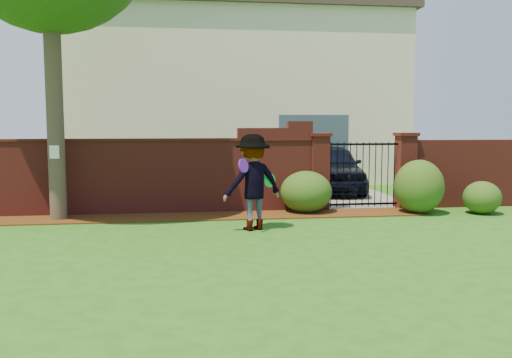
{
  "coord_description": "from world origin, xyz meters",
  "views": [
    {
      "loc": [
        -0.9,
        -8.67,
        2.1
      ],
      "look_at": [
        0.49,
        1.4,
        1.05
      ],
      "focal_mm": 37.65,
      "sensor_mm": 36.0,
      "label": 1
    }
  ],
  "objects": [
    {
      "name": "house",
      "position": [
        1.0,
        12.0,
        3.16
      ],
      "size": [
        12.4,
        6.4,
        6.3
      ],
      "color": "#ECE5C6",
      "rests_on": "ground"
    },
    {
      "name": "driveway",
      "position": [
        3.5,
        8.0,
        0.01
      ],
      "size": [
        3.2,
        8.0,
        0.01
      ],
      "primitive_type": "cube",
      "color": "slate",
      "rests_on": "ground"
    },
    {
      "name": "frisbee_purple",
      "position": [
        0.23,
        1.28,
        1.32
      ],
      "size": [
        0.25,
        0.25,
        0.27
      ],
      "primitive_type": "cylinder",
      "rotation": [
        1.36,
        0.0,
        0.82
      ],
      "color": "purple",
      "rests_on": "man"
    },
    {
      "name": "car",
      "position": [
        3.61,
        7.23,
        0.74
      ],
      "size": [
        2.32,
        4.57,
        1.49
      ],
      "primitive_type": "imported",
      "rotation": [
        0.0,
        0.0,
        -0.13
      ],
      "color": "black",
      "rests_on": "ground"
    },
    {
      "name": "brick_wall_return",
      "position": [
        6.6,
        4.0,
        0.85
      ],
      "size": [
        4.0,
        0.25,
        1.7
      ],
      "primitive_type": "cube",
      "color": "maroon",
      "rests_on": "ground"
    },
    {
      "name": "pillar_right",
      "position": [
        4.6,
        4.0,
        0.96
      ],
      "size": [
        0.5,
        0.5,
        1.88
      ],
      "color": "maroon",
      "rests_on": "ground"
    },
    {
      "name": "man",
      "position": [
        0.48,
        1.73,
        0.95
      ],
      "size": [
        1.39,
        1.07,
        1.9
      ],
      "primitive_type": "imported",
      "rotation": [
        0.0,
        0.0,
        3.48
      ],
      "color": "gray",
      "rests_on": "ground"
    },
    {
      "name": "frisbee_green",
      "position": [
        0.81,
        1.83,
        0.98
      ],
      "size": [
        0.28,
        0.2,
        0.29
      ],
      "primitive_type": "cylinder",
      "rotation": [
        1.43,
        0.0,
        0.5
      ],
      "color": "green",
      "rests_on": "man"
    },
    {
      "name": "shrub_right",
      "position": [
        6.03,
        2.91,
        0.38
      ],
      "size": [
        0.86,
        0.86,
        0.77
      ],
      "primitive_type": "ellipsoid",
      "color": "#1F4915",
      "rests_on": "ground"
    },
    {
      "name": "shrub_middle",
      "position": [
        4.58,
        3.16,
        0.63
      ],
      "size": [
        1.15,
        1.15,
        1.26
      ],
      "primitive_type": "ellipsoid",
      "color": "#1F4915",
      "rests_on": "ground"
    },
    {
      "name": "pillar_left",
      "position": [
        2.4,
        4.0,
        0.96
      ],
      "size": [
        0.5,
        0.5,
        1.88
      ],
      "color": "maroon",
      "rests_on": "ground"
    },
    {
      "name": "mulch_bed",
      "position": [
        -0.95,
        3.34,
        0.01
      ],
      "size": [
        11.1,
        1.08,
        0.03
      ],
      "primitive_type": "cube",
      "color": "#3C200A",
      "rests_on": "ground"
    },
    {
      "name": "brick_wall",
      "position": [
        -2.01,
        4.0,
        0.93
      ],
      "size": [
        8.7,
        0.31,
        2.16
      ],
      "color": "maroon",
      "rests_on": "ground"
    },
    {
      "name": "iron_gate",
      "position": [
        3.5,
        4.0,
        0.85
      ],
      "size": [
        1.78,
        0.03,
        1.6
      ],
      "color": "black",
      "rests_on": "ground"
    },
    {
      "name": "paper_notice",
      "position": [
        -3.6,
        3.21,
        1.5
      ],
      "size": [
        0.2,
        0.01,
        0.28
      ],
      "primitive_type": "cube",
      "color": "white",
      "rests_on": "tree"
    },
    {
      "name": "shrub_left",
      "position": [
        1.98,
        3.6,
        0.5
      ],
      "size": [
        1.22,
        1.22,
        1.0
      ],
      "primitive_type": "ellipsoid",
      "color": "#1F4915",
      "rests_on": "ground"
    },
    {
      "name": "ground",
      "position": [
        0.0,
        0.0,
        -0.01
      ],
      "size": [
        80.0,
        80.0,
        0.01
      ],
      "primitive_type": "cube",
      "color": "#245B16",
      "rests_on": "ground"
    }
  ]
}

